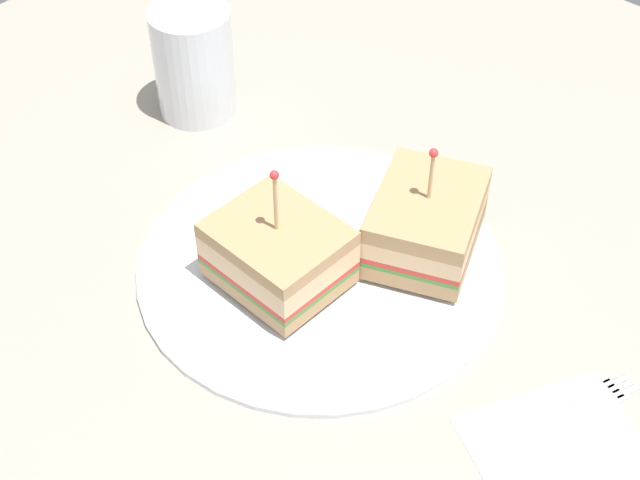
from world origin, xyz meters
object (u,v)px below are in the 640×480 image
at_px(plate, 320,262).
at_px(napkin, 561,454).
at_px(fork, 582,404).
at_px(knife, 628,462).
at_px(sandwich_half_front, 426,222).
at_px(drink_glass, 194,68).
at_px(sandwich_half_back, 278,253).

distance_m(plate, napkin, 0.23).
relative_size(plate, fork, 2.58).
relative_size(napkin, knife, 0.98).
bearing_deg(sandwich_half_front, drink_glass, -3.31).
bearing_deg(napkin, drink_glass, -12.81).
bearing_deg(plate, drink_glass, -19.74).
bearing_deg(sandwich_half_front, knife, 163.23).
relative_size(sandwich_half_back, napkin, 0.93).
distance_m(drink_glass, knife, 0.50).
relative_size(sandwich_half_front, napkin, 1.08).
relative_size(drink_glass, napkin, 0.91).
height_order(drink_glass, napkin, drink_glass).
distance_m(sandwich_half_back, knife, 0.28).
bearing_deg(sandwich_half_back, fork, -166.64).
relative_size(plate, napkin, 2.53).
xyz_separation_m(napkin, knife, (-0.04, -0.02, 0.00)).
distance_m(plate, drink_glass, 0.24).
distance_m(sandwich_half_front, knife, 0.23).
xyz_separation_m(sandwich_half_front, knife, (-0.22, 0.07, -0.03)).
bearing_deg(knife, napkin, 32.40).
height_order(sandwich_half_front, napkin, sandwich_half_front).
relative_size(sandwich_half_front, drink_glass, 1.18).
bearing_deg(sandwich_half_back, napkin, -177.20).
distance_m(plate, fork, 0.22).
height_order(sandwich_half_front, sandwich_half_back, sandwich_half_back).
bearing_deg(napkin, plate, -5.78).
height_order(plate, sandwich_half_front, sandwich_half_front).
bearing_deg(fork, drink_glass, -7.66).
distance_m(plate, sandwich_half_back, 0.05).
relative_size(fork, knife, 0.96).
bearing_deg(napkin, knife, -147.60).
bearing_deg(sandwich_half_front, napkin, 153.99).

